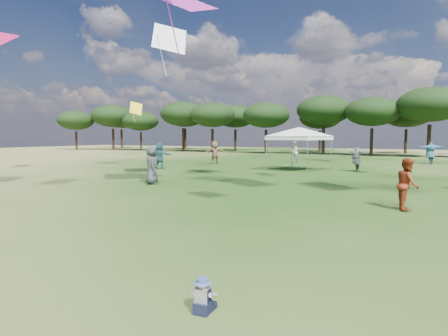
{
  "coord_description": "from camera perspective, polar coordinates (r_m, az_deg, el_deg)",
  "views": [
    {
      "loc": [
        2.04,
        -1.93,
        2.33
      ],
      "look_at": [
        -0.39,
        2.8,
        1.87
      ],
      "focal_mm": 30.0,
      "sensor_mm": 36.0,
      "label": 1
    }
  ],
  "objects": [
    {
      "name": "tent_left",
      "position": [
        25.55,
        11.41,
        5.84
      ],
      "size": [
        6.43,
        6.43,
        3.21
      ],
      "rotation": [
        0.0,
        0.0,
        -0.28
      ],
      "color": "gray",
      "rests_on": "ground"
    },
    {
      "name": "festival_crowd",
      "position": [
        24.96,
        19.45,
        1.38
      ],
      "size": [
        29.72,
        23.31,
        1.93
      ],
      "color": "#BAB9AF",
      "rests_on": "ground"
    },
    {
      "name": "toddler",
      "position": [
        5.22,
        -3.17,
        -19.03
      ],
      "size": [
        0.33,
        0.36,
        0.48
      ],
      "rotation": [
        0.0,
        0.0,
        0.09
      ],
      "color": "black",
      "rests_on": "ground"
    },
    {
      "name": "tree_line",
      "position": [
        49.43,
        27.81,
        7.94
      ],
      "size": [
        108.78,
        17.63,
        7.77
      ],
      "color": "black",
      "rests_on": "ground"
    }
  ]
}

